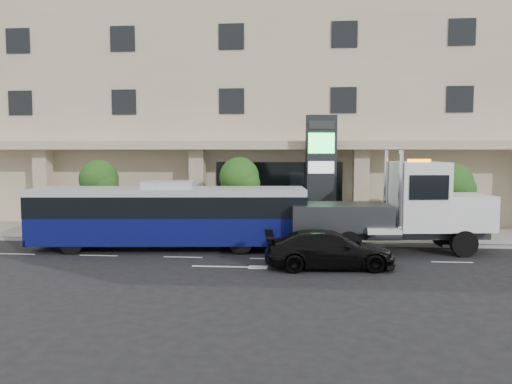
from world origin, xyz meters
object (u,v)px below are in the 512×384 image
city_bus (169,215)px  black_sedan (329,249)px  signage_pylon (321,174)px  tow_truck (398,210)px

city_bus → black_sedan: (7.65, -3.30, -0.94)m
black_sedan → signage_pylon: bearing=-4.8°
signage_pylon → black_sedan: bearing=-99.7°
city_bus → signage_pylon: 8.89m
tow_truck → signage_pylon: (-3.52, 3.94, 1.54)m
black_sedan → signage_pylon: 8.05m
city_bus → black_sedan: city_bus is taller
signage_pylon → tow_truck: bearing=-58.3°
city_bus → signage_pylon: (7.59, 4.26, 1.83)m
tow_truck → black_sedan: (-3.47, -3.62, -1.23)m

